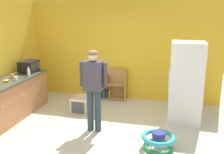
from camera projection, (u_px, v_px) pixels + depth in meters
ground_plane at (100, 134)px, 5.11m from camera, size 12.00×12.00×0.00m
back_wall at (124, 51)px, 6.95m from camera, size 5.20×0.06×2.70m
left_side_wall at (4, 56)px, 6.13m from camera, size 0.06×2.99×2.70m
kitchen_counter at (12, 99)px, 5.82m from camera, size 0.65×2.26×0.90m
refrigerator at (186, 82)px, 5.56m from camera, size 0.73×0.68×1.78m
bookshelf at (110, 86)px, 7.11m from camera, size 0.80×0.28×0.85m
standing_person at (94, 83)px, 5.03m from camera, size 0.57×0.22×1.68m
baby_walker at (158, 141)px, 4.55m from camera, size 0.60×0.60×0.32m
pet_carrier at (82, 104)px, 6.27m from camera, size 0.42×0.55×0.36m
microwave at (29, 66)px, 6.45m from camera, size 0.37×0.48×0.28m
banana_bunch at (6, 80)px, 5.58m from camera, size 0.15×0.16×0.04m
clear_bottle at (29, 72)px, 6.02m from camera, size 0.07×0.07×0.25m
orange_cup at (12, 76)px, 5.87m from camera, size 0.08×0.08×0.09m
white_cup at (16, 78)px, 5.67m from camera, size 0.08×0.08×0.09m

